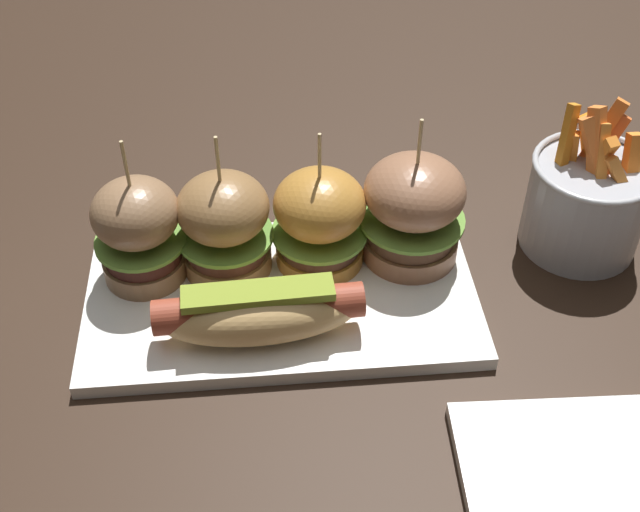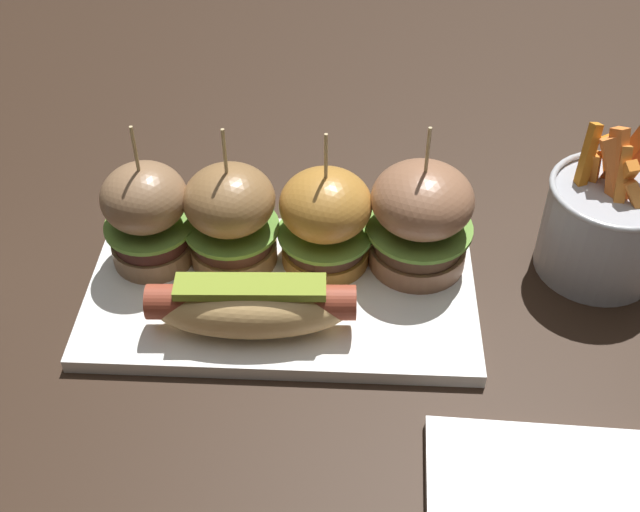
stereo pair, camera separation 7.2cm
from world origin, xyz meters
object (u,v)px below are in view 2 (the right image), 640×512
slider_far_left (147,215)px  fries_bucket (605,224)px  slider_center_right (326,219)px  slider_far_right (421,218)px  hot_dog (252,305)px  slider_center_left (231,216)px  platter_main (282,292)px

slider_far_left → fries_bucket: slider_far_left is taller
slider_center_right → slider_far_right: size_ratio=0.94×
slider_far_left → slider_center_right: size_ratio=1.04×
hot_dog → fries_bucket: fries_bucket is taller
slider_center_left → slider_far_right: 0.17m
platter_main → slider_center_left: size_ratio=2.44×
platter_main → slider_far_left: (-0.12, 0.03, 0.06)m
slider_center_left → slider_far_right: (0.17, 0.00, 0.00)m
slider_far_left → slider_far_right: slider_far_right is taller
slider_center_right → slider_far_left: bearing=-178.1°
platter_main → slider_center_left: (-0.05, 0.04, 0.06)m
platter_main → slider_far_right: size_ratio=2.37×
hot_dog → slider_center_left: size_ratio=1.23×
slider_far_left → fries_bucket: bearing=3.2°
platter_main → slider_center_right: (0.04, 0.04, 0.06)m
fries_bucket → slider_far_left: bearing=-176.8°
hot_dog → slider_far_right: (0.15, 0.09, 0.03)m
hot_dog → fries_bucket: bearing=18.9°
slider_far_right → fries_bucket: slider_far_right is taller
slider_center_right → slider_far_right: (0.09, 0.00, 0.00)m
slider_far_left → fries_bucket: size_ratio=0.99×
platter_main → hot_dog: 0.06m
slider_far_right → slider_center_left: bearing=-178.8°
slider_far_right → fries_bucket: (0.17, 0.02, -0.02)m
platter_main → fries_bucket: fries_bucket is taller
slider_center_left → fries_bucket: slider_center_left is taller
hot_dog → slider_far_left: slider_far_left is taller
slider_far_left → slider_center_left: size_ratio=1.01×
platter_main → slider_far_left: size_ratio=2.41×
hot_dog → slider_far_left: size_ratio=1.21×
slider_center_left → fries_bucket: size_ratio=0.98×
slider_center_right → slider_far_right: 0.09m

